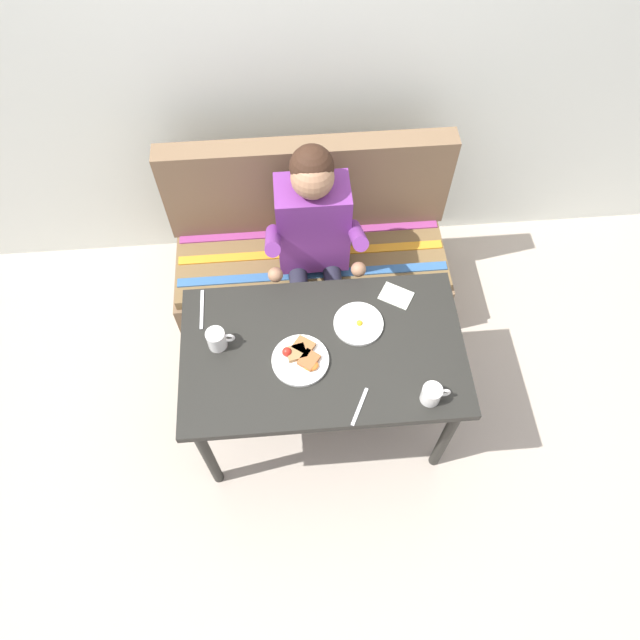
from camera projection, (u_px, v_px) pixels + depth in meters
ground_plane at (322, 415)px, 3.09m from camera, size 8.00×8.00×0.00m
back_wall at (300, 41)px, 2.64m from camera, size 4.40×0.10×2.60m
table at (323, 358)px, 2.54m from camera, size 1.20×0.70×0.73m
couch at (311, 261)px, 3.20m from camera, size 1.44×0.56×1.00m
person at (314, 238)px, 2.76m from camera, size 0.45×0.61×1.21m
plate_breakfast at (301, 358)px, 2.43m from camera, size 0.24×0.24×0.05m
plate_eggs at (358, 324)px, 2.52m from camera, size 0.22×0.22×0.04m
coffee_mug at (217, 339)px, 2.44m from camera, size 0.12×0.08×0.10m
coffee_mug_second at (432, 394)px, 2.31m from camera, size 0.12×0.08×0.09m
napkin at (396, 296)px, 2.60m from camera, size 0.17×0.16×0.01m
fork at (360, 407)px, 2.33m from camera, size 0.09×0.16×0.00m
knife at (202, 309)px, 2.57m from camera, size 0.01×0.20×0.00m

